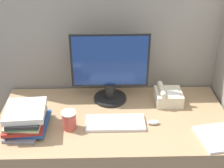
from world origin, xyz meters
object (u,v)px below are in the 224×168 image
at_px(mouse, 153,122).
at_px(coffee_cup, 69,120).
at_px(keyboard, 115,123).
at_px(desk_telephone, 168,96).
at_px(monitor, 110,70).
at_px(book_stack, 26,119).

relative_size(mouse, coffee_cup, 0.63).
relative_size(keyboard, desk_telephone, 2.05).
bearing_deg(mouse, monitor, 131.55).
distance_m(mouse, book_stack, 0.78).
height_order(keyboard, coffee_cup, coffee_cup).
relative_size(monitor, keyboard, 1.42).
xyz_separation_m(mouse, coffee_cup, (-0.52, -0.03, 0.05)).
distance_m(keyboard, book_stack, 0.55).
height_order(keyboard, desk_telephone, desk_telephone).
bearing_deg(mouse, coffee_cup, -177.03).
height_order(keyboard, book_stack, book_stack).
relative_size(keyboard, book_stack, 1.17).
bearing_deg(monitor, desk_telephone, -7.50).
relative_size(book_stack, desk_telephone, 1.75).
relative_size(mouse, desk_telephone, 0.42).
distance_m(monitor, desk_telephone, 0.44).
bearing_deg(mouse, desk_telephone, 61.77).
height_order(monitor, coffee_cup, monitor).
relative_size(keyboard, coffee_cup, 3.11).
bearing_deg(desk_telephone, monitor, 172.50).
bearing_deg(book_stack, monitor, 32.15).
bearing_deg(keyboard, book_stack, -176.74).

